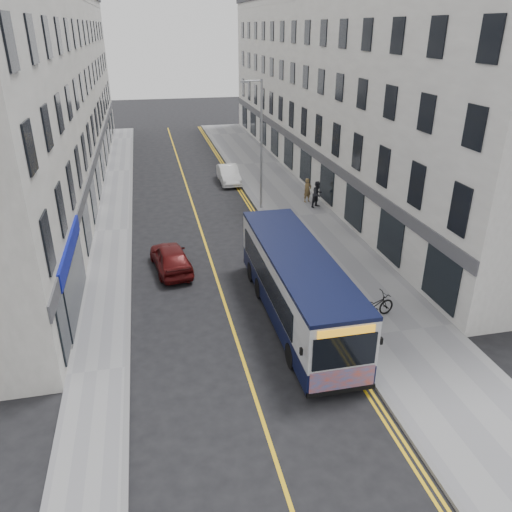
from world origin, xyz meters
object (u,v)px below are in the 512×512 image
city_bus (296,283)px  streetlamp (260,141)px  car_maroon (171,258)px  pedestrian_far (318,194)px  pedestrian_near (308,190)px  car_white (229,175)px  bicycle (373,306)px

city_bus → streetlamp: bearing=83.3°
streetlamp → car_maroon: (-6.17, -7.77, -3.71)m
city_bus → pedestrian_far: city_bus is taller
pedestrian_near → car_white: bearing=108.2°
city_bus → bicycle: (2.98, -0.79, -0.96)m
streetlamp → pedestrian_near: size_ratio=5.03×
bicycle → pedestrian_near: pedestrian_near is taller
streetlamp → bicycle: (1.41, -14.06, -3.75)m
streetlamp → car_maroon: size_ratio=2.04×
city_bus → pedestrian_near: city_bus is taller
city_bus → car_white: bearing=88.3°
car_white → car_maroon: bearing=-109.8°
bicycle → car_white: car_white is taller
streetlamp → pedestrian_near: bearing=7.1°
car_white → pedestrian_far: bearing=-56.2°
bicycle → car_white: bearing=-5.6°
city_bus → car_maroon: bearing=129.9°
pedestrian_near → car_white: pedestrian_near is taller
bicycle → car_white: 20.50m
pedestrian_far → car_maroon: bearing=-173.2°
pedestrian_far → bicycle: bearing=-128.3°
streetlamp → bicycle: bearing=-84.3°
pedestrian_far → streetlamp: bearing=139.8°
bicycle → pedestrian_near: (1.91, 14.47, 0.28)m
streetlamp → pedestrian_far: bearing=-11.3°
city_bus → pedestrian_near: size_ratio=6.30×
streetlamp → pedestrian_near: streetlamp is taller
city_bus → bicycle: bearing=-14.8°
pedestrian_far → pedestrian_near: bearing=76.1°
city_bus → pedestrian_far: bearing=67.5°
city_bus → car_maroon: 7.24m
car_maroon → pedestrian_far: bearing=-152.1°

